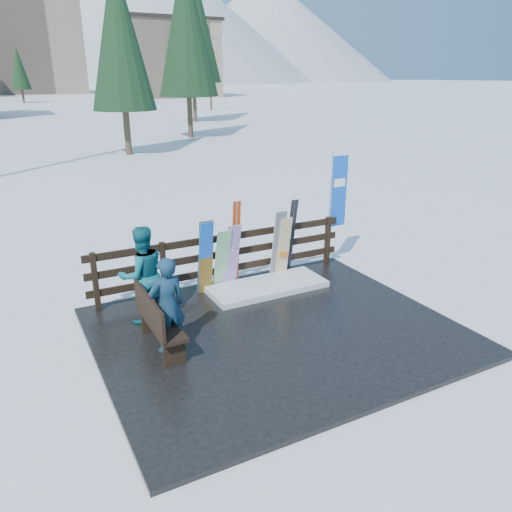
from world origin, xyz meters
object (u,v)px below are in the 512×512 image
snowboard_0 (205,258)px  snowboard_2 (206,258)px  rental_flag (337,196)px  bench (156,320)px  snowboard_5 (283,248)px  person_back (143,275)px  snowboard_3 (232,256)px  snowboard_4 (278,245)px  snowboard_1 (222,260)px  person_front (167,305)px

snowboard_0 → snowboard_2: (0.02, 0.00, 0.00)m
snowboard_0 → rental_flag: (3.34, 0.27, 0.83)m
bench → snowboard_2: size_ratio=0.96×
snowboard_5 → person_back: 3.27m
snowboard_0 → rental_flag: 3.45m
snowboard_3 → rental_flag: size_ratio=0.55×
bench → person_back: person_back is taller
snowboard_2 → person_back: person_back is taller
snowboard_4 → person_back: person_back is taller
bench → person_back: (0.10, 1.05, 0.37)m
snowboard_1 → snowboard_2: bearing=180.0°
snowboard_5 → rental_flag: rental_flag is taller
snowboard_0 → snowboard_3: bearing=0.0°
snowboard_0 → person_front: (-1.36, -1.78, 0.02)m
snowboard_2 → person_back: bearing=-157.4°
snowboard_5 → person_front: size_ratio=0.88×
snowboard_2 → bench: bearing=-132.9°
snowboard_3 → snowboard_4: size_ratio=0.93×
bench → snowboard_2: (1.53, 1.64, 0.26)m
snowboard_0 → snowboard_4: 1.67m
person_back → snowboard_4: bearing=-174.1°
rental_flag → snowboard_0: bearing=-175.4°
rental_flag → person_back: size_ratio=1.47×
snowboard_0 → snowboard_1: (0.36, 0.00, -0.11)m
snowboard_1 → person_back: bearing=-161.5°
snowboard_1 → snowboard_4: bearing=0.0°
snowboard_3 → rental_flag: rental_flag is taller
bench → snowboard_4: size_ratio=0.97×
snowboard_3 → snowboard_4: bearing=-0.0°
snowboard_0 → person_back: person_back is taller
person_back → snowboard_5: bearing=-174.5°
person_front → snowboard_0: bearing=-131.8°
rental_flag → person_front: size_ratio=1.64×
snowboard_2 → snowboard_5: snowboard_2 is taller
snowboard_0 → snowboard_4: bearing=0.0°
rental_flag → person_back: bearing=-169.7°
snowboard_0 → snowboard_3: (0.58, 0.00, -0.07)m
snowboard_2 → snowboard_5: size_ratio=1.12×
snowboard_2 → person_front: person_front is taller
snowboard_3 → snowboard_5: snowboard_3 is taller
rental_flag → person_front: 5.19m
snowboard_4 → person_front: person_front is taller
bench → snowboard_0: snowboard_0 is taller
snowboard_4 → snowboard_3: bearing=180.0°
snowboard_0 → snowboard_5: size_ratio=1.13×
snowboard_3 → person_back: 2.09m
snowboard_3 → snowboard_1: bearing=-180.0°
person_front → snowboard_5: bearing=-155.1°
snowboard_4 → person_back: (-3.08, -0.59, 0.12)m
snowboard_3 → person_back: size_ratio=0.81×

